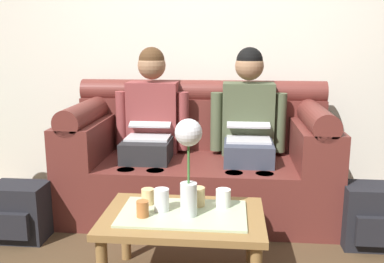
{
  "coord_description": "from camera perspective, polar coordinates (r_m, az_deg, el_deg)",
  "views": [
    {
      "loc": [
        0.24,
        -1.92,
        1.27
      ],
      "look_at": [
        -0.02,
        0.87,
        0.67
      ],
      "focal_mm": 39.99,
      "sensor_mm": 36.0,
      "label": 1
    }
  ],
  "objects": [
    {
      "name": "backpack_left",
      "position": [
        3.02,
        -22.0,
        -9.98
      ],
      "size": [
        0.34,
        0.28,
        0.37
      ],
      "color": "black",
      "rests_on": "ground_plane"
    },
    {
      "name": "flower_vase",
      "position": [
        2.1,
        -0.46,
        -3.22
      ],
      "size": [
        0.13,
        0.13,
        0.5
      ],
      "color": "silver",
      "rests_on": "coffee_table"
    },
    {
      "name": "cup_near_right",
      "position": [
        2.25,
        -4.08,
        -9.08
      ],
      "size": [
        0.08,
        0.08,
        0.12
      ],
      "primitive_type": "cylinder",
      "color": "silver",
      "rests_on": "coffee_table"
    },
    {
      "name": "cup_far_right",
      "position": [
        2.3,
        4.19,
        -8.83
      ],
      "size": [
        0.08,
        0.08,
        0.1
      ],
      "primitive_type": "cylinder",
      "color": "white",
      "rests_on": "coffee_table"
    },
    {
      "name": "cup_far_center",
      "position": [
        2.19,
        -6.61,
        -10.2
      ],
      "size": [
        0.06,
        0.06,
        0.08
      ],
      "primitive_type": "cylinder",
      "color": "#B26633",
      "rests_on": "coffee_table"
    },
    {
      "name": "couch",
      "position": [
        3.22,
        0.91,
        -4.02
      ],
      "size": [
        1.92,
        0.88,
        0.96
      ],
      "color": "maroon",
      "rests_on": "ground_plane"
    },
    {
      "name": "backpack_right",
      "position": [
        2.93,
        22.5,
        -10.43
      ],
      "size": [
        0.32,
        0.29,
        0.39
      ],
      "color": "black",
      "rests_on": "ground_plane"
    },
    {
      "name": "cup_far_left",
      "position": [
        2.34,
        -5.92,
        -8.61
      ],
      "size": [
        0.07,
        0.07,
        0.09
      ],
      "primitive_type": "cylinder",
      "color": "#DBB77A",
      "rests_on": "coffee_table"
    },
    {
      "name": "coffee_table",
      "position": [
        2.27,
        -1.2,
        -12.18
      ],
      "size": [
        0.83,
        0.56,
        0.4
      ],
      "color": "olive",
      "rests_on": "ground_plane"
    },
    {
      "name": "person_left",
      "position": [
        3.2,
        -5.56,
        1.01
      ],
      "size": [
        0.56,
        0.67,
        1.22
      ],
      "color": "#232326",
      "rests_on": "ground_plane"
    },
    {
      "name": "back_wall_patterned",
      "position": [
        3.63,
        1.65,
        14.94
      ],
      "size": [
        6.0,
        0.12,
        2.9
      ],
      "primitive_type": "cube",
      "color": "silver",
      "rests_on": "ground_plane"
    },
    {
      "name": "person_right",
      "position": [
        3.14,
        7.51,
        0.77
      ],
      "size": [
        0.56,
        0.67,
        1.22
      ],
      "color": "#383D4C",
      "rests_on": "ground_plane"
    },
    {
      "name": "cup_near_left",
      "position": [
        2.31,
        0.81,
        -8.67
      ],
      "size": [
        0.07,
        0.07,
        0.1
      ],
      "primitive_type": "cylinder",
      "color": "#DBB77A",
      "rests_on": "coffee_table"
    }
  ]
}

